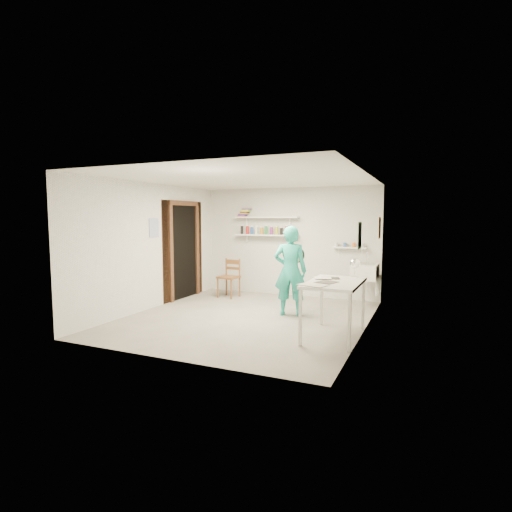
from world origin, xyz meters
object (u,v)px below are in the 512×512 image
at_px(man, 290,271).
at_px(wall_clock, 297,255).
at_px(work_table, 334,309).
at_px(desk_lamp, 355,263).
at_px(wooden_chair, 229,277).
at_px(belfast_sink, 365,271).

distance_m(man, wall_clock, 0.35).
height_order(work_table, desk_lamp, desk_lamp).
distance_m(wall_clock, work_table, 1.67).
height_order(wooden_chair, desk_lamp, desk_lamp).
bearing_deg(wall_clock, desk_lamp, -43.09).
xyz_separation_m(belfast_sink, wooden_chair, (-2.88, -0.22, -0.26)).
height_order(wooden_chair, work_table, wooden_chair).
height_order(man, wooden_chair, man).
distance_m(man, wooden_chair, 2.06).
relative_size(man, work_table, 1.30).
bearing_deg(belfast_sink, desk_lamp, -86.87).
relative_size(man, desk_lamp, 10.38).
bearing_deg(man, work_table, 123.75).
height_order(belfast_sink, wooden_chair, wooden_chair).
relative_size(wooden_chair, desk_lamp, 5.73).
relative_size(belfast_sink, desk_lamp, 3.88).
bearing_deg(work_table, wooden_chair, 144.18).
bearing_deg(desk_lamp, wooden_chair, 153.17).
height_order(belfast_sink, desk_lamp, desk_lamp).
bearing_deg(work_table, desk_lamp, 67.58).
bearing_deg(wooden_chair, desk_lamp, -20.16).
xyz_separation_m(belfast_sink, work_table, (-0.11, -2.21, -0.29)).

